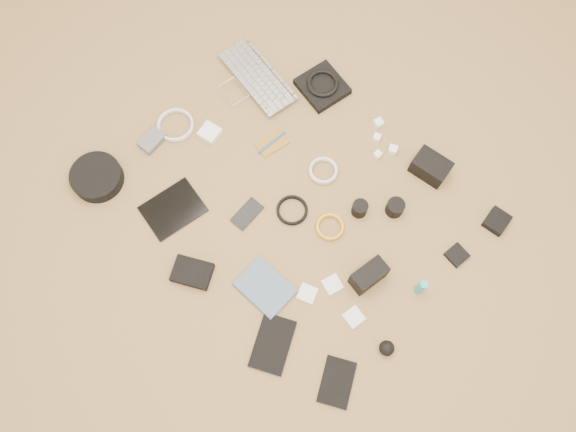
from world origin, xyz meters
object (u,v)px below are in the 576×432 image
Objects in this scene: headphone_case at (97,177)px; paperback at (251,302)px; tablet at (173,209)px; phone at (247,214)px; laptop at (247,84)px; dslr_camera at (431,167)px.

headphone_case is 1.03× the size of paperback.
tablet is 1.10× the size of headphone_case.
phone is 0.65× the size of paperback.
phone is at bearing 46.59° from paperback.
laptop reaches higher than tablet.
paperback reaches higher than tablet.
laptop is 2.68× the size of dslr_camera.
headphone_case is (-0.18, -0.69, 0.01)m from laptop.
dslr_camera is at bearing 40.08° from headphone_case.
paperback is at bearing -106.25° from dslr_camera.
tablet is at bearing 83.23° from paperback.
tablet is at bearing -143.60° from phone.
tablet is 0.48m from paperback.
headphone_case is (-0.31, -0.09, 0.02)m from tablet.
phone is 0.34m from paperback.
laptop is 0.62m from tablet.
headphone_case reaches higher than phone.
phone is (-0.45, -0.59, -0.04)m from dslr_camera.
tablet is (0.13, -0.60, -0.01)m from laptop.
phone is (0.37, -0.44, -0.01)m from laptop.
dslr_camera is 0.64× the size of tablet.
phone is at bearing -35.14° from laptop.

